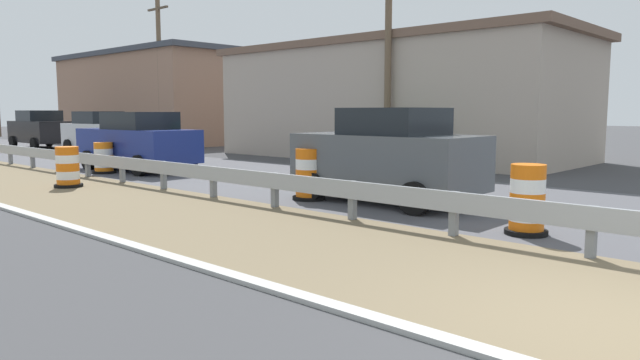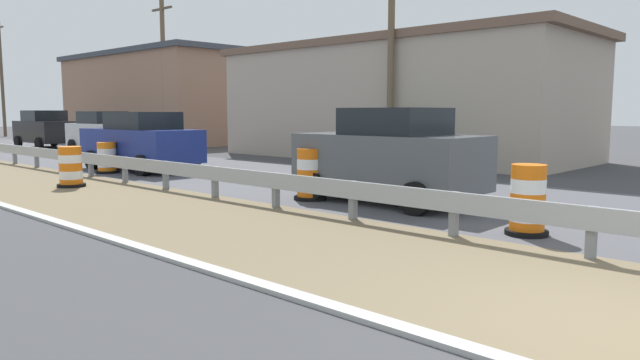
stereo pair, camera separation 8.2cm
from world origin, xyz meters
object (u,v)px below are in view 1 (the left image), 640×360
traffic_barrel_mid (68,169)px  utility_pole_mid (160,71)px  traffic_barrel_far (104,159)px  car_lead_near_lane (388,155)px  car_lead_far_lane (138,141)px  traffic_barrel_close (309,177)px  traffic_barrel_nearest (527,203)px  utility_pole_near (388,55)px  car_trailing_near_lane (41,129)px  car_distant_a (100,132)px

traffic_barrel_mid → utility_pole_mid: 16.98m
traffic_barrel_far → car_lead_near_lane: 10.17m
car_lead_far_lane → utility_pole_mid: bearing=-37.7°
traffic_barrel_mid → car_lead_far_lane: 4.28m
traffic_barrel_close → car_lead_far_lane: 8.59m
traffic_barrel_nearest → utility_pole_near: size_ratio=0.15×
traffic_barrel_nearest → car_lead_near_lane: 3.78m
car_trailing_near_lane → traffic_barrel_close: bearing=-9.2°
traffic_barrel_mid → utility_pole_mid: utility_pole_mid is taller
traffic_barrel_mid → car_trailing_near_lane: 18.09m
traffic_barrel_nearest → car_lead_near_lane: size_ratio=0.28×
traffic_barrel_mid → car_lead_near_lane: 8.35m
traffic_barrel_close → car_distant_a: car_distant_a is taller
traffic_barrel_nearest → traffic_barrel_close: (0.30, 5.05, 0.01)m
traffic_barrel_nearest → car_distant_a: car_distant_a is taller
traffic_barrel_far → car_trailing_near_lane: car_trailing_near_lane is taller
traffic_barrel_close → traffic_barrel_far: 8.58m
traffic_barrel_close → car_lead_far_lane: bearing=84.6°
car_lead_far_lane → traffic_barrel_close: bearing=172.5°
car_trailing_near_lane → car_lead_far_lane: (-2.71, -14.50, -0.03)m
traffic_barrel_far → car_trailing_near_lane: size_ratio=0.23×
car_distant_a → traffic_barrel_close: bearing=-14.6°
traffic_barrel_mid → traffic_barrel_far: (2.26, 2.52, -0.03)m
traffic_barrel_mid → car_distant_a: size_ratio=0.24×
utility_pole_near → traffic_barrel_close: bearing=-155.7°
utility_pole_mid → car_lead_far_lane: bearing=-125.6°
traffic_barrel_far → car_distant_a: bearing=63.7°
car_lead_near_lane → utility_pole_mid: size_ratio=0.51×
traffic_barrel_far → car_lead_near_lane: (1.27, -10.07, 0.57)m
car_distant_a → utility_pole_near: size_ratio=0.58×
traffic_barrel_nearest → car_lead_far_lane: 13.65m
traffic_barrel_close → car_trailing_near_lane: (3.52, 23.05, 0.49)m
car_lead_near_lane → utility_pole_near: bearing=-53.9°
traffic_barrel_mid → car_distant_a: 12.76m
traffic_barrel_far → car_lead_near_lane: size_ratio=0.24×
traffic_barrel_mid → car_lead_near_lane: (3.53, -7.55, 0.54)m
car_trailing_near_lane → utility_pole_near: (4.12, -19.59, 2.90)m
traffic_barrel_close → car_distant_a: 17.48m
car_trailing_near_lane → traffic_barrel_far: bearing=-15.6°
car_lead_far_lane → utility_pole_near: size_ratio=0.63×
car_lead_near_lane → utility_pole_mid: 21.67m
car_lead_far_lane → traffic_barrel_nearest: bearing=173.2°
car_lead_near_lane → utility_pole_near: (6.75, 4.95, 2.89)m
traffic_barrel_close → traffic_barrel_far: traffic_barrel_close is taller
traffic_barrel_close → utility_pole_mid: bearing=66.6°
traffic_barrel_far → car_lead_far_lane: bearing=-1.3°
traffic_barrel_nearest → traffic_barrel_far: 13.63m
traffic_barrel_close → car_lead_near_lane: (0.89, -1.50, 0.49)m
utility_pole_mid → traffic_barrel_mid: bearing=-130.3°
car_lead_near_lane → car_trailing_near_lane: 24.69m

